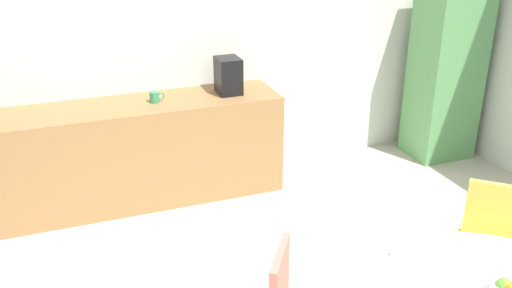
# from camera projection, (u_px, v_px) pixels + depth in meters

# --- Properties ---
(wall_back) EXTENTS (6.00, 0.10, 2.60)m
(wall_back) POSITION_uv_depth(u_px,v_px,m) (185.00, 43.00, 5.08)
(wall_back) COLOR silver
(wall_back) RESTS_ON ground_plane
(counter_block) EXTENTS (2.47, 0.60, 0.90)m
(counter_block) POSITION_uv_depth(u_px,v_px,m) (140.00, 152.00, 4.94)
(counter_block) COLOR #9E7042
(counter_block) RESTS_ON ground_plane
(locker_cabinet) EXTENTS (0.60, 0.50, 1.73)m
(locker_cabinet) POSITION_uv_depth(u_px,v_px,m) (445.00, 74.00, 5.69)
(locker_cabinet) COLOR #599959
(locker_cabinet) RESTS_ON ground_plane
(chair_yellow) EXTENTS (0.59, 0.59, 0.83)m
(chair_yellow) POSITION_uv_depth(u_px,v_px,m) (493.00, 233.00, 3.61)
(chair_yellow) COLOR silver
(chair_yellow) RESTS_ON ground_plane
(mug_white) EXTENTS (0.13, 0.08, 0.09)m
(mug_white) POSITION_uv_depth(u_px,v_px,m) (155.00, 97.00, 4.78)
(mug_white) COLOR #338C59
(mug_white) RESTS_ON counter_block
(coffee_maker) EXTENTS (0.20, 0.24, 0.32)m
(coffee_maker) POSITION_uv_depth(u_px,v_px,m) (228.00, 76.00, 4.97)
(coffee_maker) COLOR black
(coffee_maker) RESTS_ON counter_block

